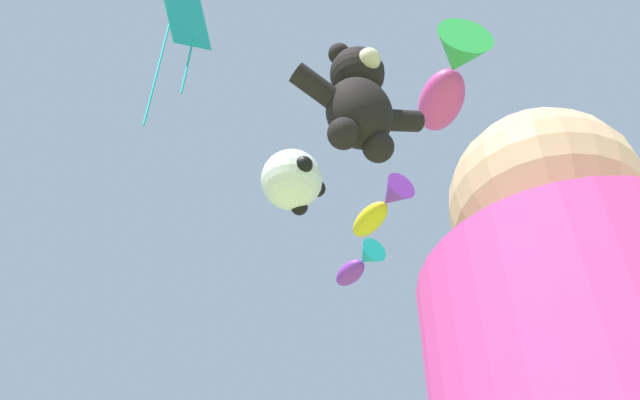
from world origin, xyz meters
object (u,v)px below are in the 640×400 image
at_px(soccer_ball_kite, 292,180).
at_px(diamond_kite, 184,19).
at_px(fish_kite_magenta, 450,78).
at_px(fish_kite_goldfin, 381,207).
at_px(teddy_bear_kite, 359,100).
at_px(fish_kite_violet, 359,264).

xyz_separation_m(soccer_ball_kite, diamond_kite, (-1.51, 0.76, 3.32)).
bearing_deg(diamond_kite, fish_kite_magenta, -4.72).
distance_m(fish_kite_magenta, fish_kite_goldfin, 2.79).
bearing_deg(fish_kite_magenta, diamond_kite, 175.28).
height_order(teddy_bear_kite, diamond_kite, diamond_kite).
distance_m(fish_kite_goldfin, diamond_kite, 5.24).
relative_size(soccer_ball_kite, fish_kite_magenta, 0.35).
xyz_separation_m(fish_kite_goldfin, fish_kite_violet, (0.86, 2.37, 0.56)).
height_order(fish_kite_violet, diamond_kite, diamond_kite).
bearing_deg(fish_kite_violet, teddy_bear_kite, -119.93).
distance_m(teddy_bear_kite, fish_kite_violet, 6.93).
xyz_separation_m(soccer_ball_kite, fish_kite_magenta, (3.07, 0.38, 4.18)).
distance_m(teddy_bear_kite, diamond_kite, 3.04).
height_order(teddy_bear_kite, fish_kite_magenta, fish_kite_magenta).
bearing_deg(teddy_bear_kite, fish_kite_goldfin, 53.89).
relative_size(teddy_bear_kite, fish_kite_violet, 1.37).
bearing_deg(fish_kite_goldfin, teddy_bear_kite, -126.11).
relative_size(fish_kite_violet, diamond_kite, 0.44).
distance_m(soccer_ball_kite, fish_kite_magenta, 5.20).
xyz_separation_m(teddy_bear_kite, fish_kite_violet, (3.26, 5.66, 2.29)).
xyz_separation_m(fish_kite_magenta, fish_kite_violet, (1.00, 5.03, -0.27)).
distance_m(teddy_bear_kite, fish_kite_magenta, 3.47).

